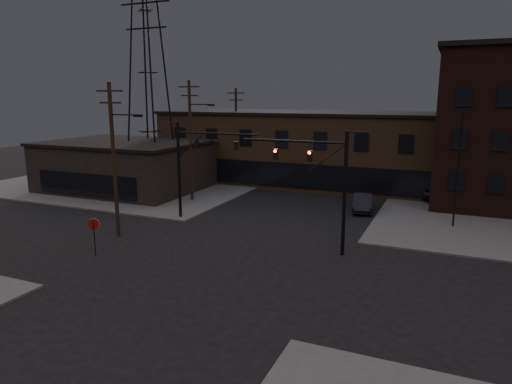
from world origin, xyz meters
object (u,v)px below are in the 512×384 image
Objects in this scene: parked_car_lot_a at (452,196)px; parked_car_lot_b at (470,199)px; traffic_signal_near at (327,178)px; car_crossing at (362,202)px; traffic_signal_far at (192,160)px; stop_sign at (94,228)px.

parked_car_lot_b is at bearing -90.12° from parked_car_lot_a.
traffic_signal_near is 1.59× the size of parked_car_lot_a.
traffic_signal_near is at bearing 152.29° from parked_car_lot_b.
parked_car_lot_a is 8.84m from car_crossing.
traffic_signal_near reaches higher than parked_car_lot_a.
parked_car_lot_b is at bearing 18.46° from car_crossing.
parked_car_lot_b reaches higher than car_crossing.
traffic_signal_far is 1.59× the size of parked_car_lot_a.
parked_car_lot_a is 0.98× the size of parked_car_lot_b.
traffic_signal_far is at bearing 163.83° from traffic_signal_near.
traffic_signal_near is at bearing -100.36° from car_crossing.
stop_sign is (-13.36, -6.49, -3.09)m from traffic_signal_near.
traffic_signal_near reaches higher than stop_sign.
parked_car_lot_a is at bearing 35.14° from traffic_signal_far.
parked_car_lot_b is (22.29, 23.38, -0.95)m from stop_sign.
traffic_signal_far is at bearing 82.68° from stop_sign.
traffic_signal_near is at bearing 25.90° from stop_sign.
traffic_signal_far reaches higher than car_crossing.
parked_car_lot_a is 1.55m from parked_car_lot_b.
parked_car_lot_a reaches higher than parked_car_lot_b.
car_crossing is at bearing 136.27° from parked_car_lot_a.
car_crossing is (-7.27, -5.02, -0.23)m from parked_car_lot_a.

